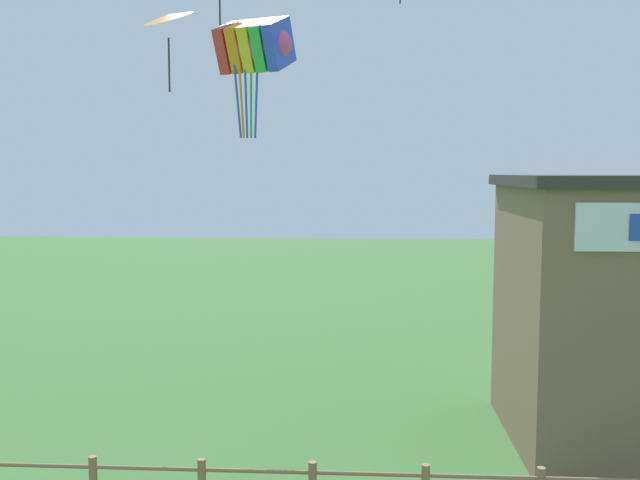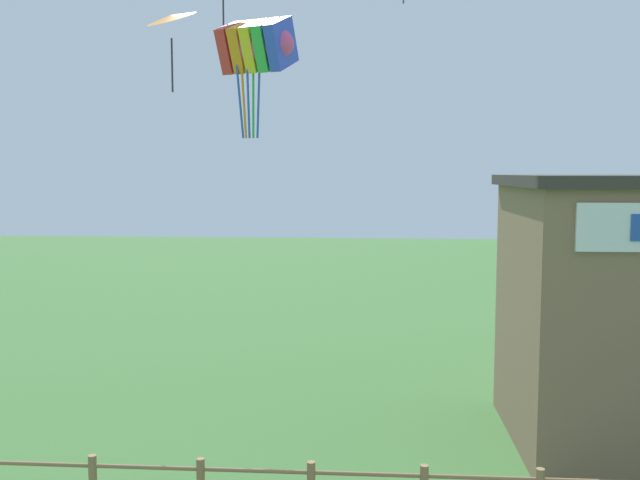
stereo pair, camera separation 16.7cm
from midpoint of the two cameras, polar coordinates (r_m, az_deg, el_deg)
kite_rainbow_parafoil at (r=18.05m, az=-4.79°, el=15.21°), size 2.30×1.97×2.95m
kite_orange_delta at (r=19.61m, az=-11.57°, el=17.02°), size 1.81×1.79×2.22m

